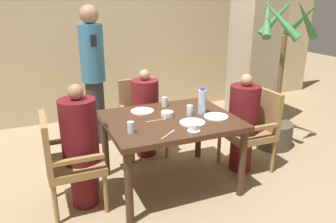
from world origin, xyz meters
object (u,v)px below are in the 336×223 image
(diner_in_left_chair, at_px, (81,146))
(plate_main_left, at_px, (192,122))
(bowl_small, at_px, (167,114))
(glass_tall_far, at_px, (189,110))
(chair_left_side, at_px, (66,159))
(water_bottle, at_px, (202,102))
(standing_host, at_px, (93,72))
(plate_main_right, at_px, (216,117))
(potted_palm, at_px, (277,100))
(chair_far_side, at_px, (142,113))
(plate_dessert_center, at_px, (142,111))
(glass_tall_mid, at_px, (165,102))
(diner_in_far_chair, at_px, (145,113))
(chair_right_side, at_px, (253,126))
(diner_in_right_chair, at_px, (243,122))
(glass_tall_near, at_px, (131,127))
(teacup_with_saucer, at_px, (194,128))

(diner_in_left_chair, xyz_separation_m, plate_main_left, (0.99, -0.21, 0.14))
(bowl_small, distance_m, glass_tall_far, 0.22)
(chair_left_side, bearing_deg, diner_in_left_chair, 0.00)
(water_bottle, bearing_deg, standing_host, 120.44)
(plate_main_right, height_order, water_bottle, water_bottle)
(potted_palm, bearing_deg, chair_far_side, 161.10)
(chair_far_side, xyz_separation_m, potted_palm, (1.59, -0.55, 0.13))
(diner_in_left_chair, relative_size, glass_tall_far, 11.40)
(chair_far_side, distance_m, plate_dessert_center, 0.67)
(standing_host, bearing_deg, diner_in_left_chair, -106.03)
(bowl_small, bearing_deg, glass_tall_far, -17.40)
(chair_far_side, height_order, glass_tall_mid, chair_far_side)
(chair_far_side, distance_m, water_bottle, 1.01)
(diner_in_far_chair, height_order, glass_tall_far, diner_in_far_chair)
(diner_in_left_chair, xyz_separation_m, chair_far_side, (0.86, 0.88, -0.10))
(chair_right_side, xyz_separation_m, glass_tall_mid, (-0.91, 0.35, 0.29))
(standing_host, height_order, water_bottle, standing_host)
(chair_far_side, distance_m, plate_main_left, 1.12)
(potted_palm, height_order, plate_main_right, potted_palm)
(plate_main_left, bearing_deg, plate_dessert_center, 123.54)
(plate_dessert_center, xyz_separation_m, water_bottle, (0.53, -0.28, 0.12))
(diner_in_left_chair, height_order, chair_right_side, diner_in_left_chair)
(glass_tall_mid, bearing_deg, chair_left_side, -162.11)
(diner_in_right_chair, relative_size, potted_palm, 0.58)
(diner_in_left_chair, height_order, standing_host, standing_host)
(glass_tall_far, bearing_deg, diner_in_right_chair, -0.42)
(plate_main_right, bearing_deg, standing_host, 120.07)
(chair_far_side, bearing_deg, chair_left_side, -138.53)
(chair_right_side, bearing_deg, plate_dessert_center, 166.60)
(plate_main_right, bearing_deg, chair_far_side, 112.21)
(diner_in_far_chair, bearing_deg, chair_right_side, -36.73)
(standing_host, distance_m, glass_tall_near, 1.59)
(diner_in_far_chair, bearing_deg, potted_palm, -14.38)
(potted_palm, bearing_deg, chair_left_side, -172.67)
(diner_in_far_chair, relative_size, bowl_small, 8.50)
(plate_main_right, bearing_deg, water_bottle, 116.72)
(diner_in_right_chair, distance_m, bowl_small, 0.88)
(standing_host, xyz_separation_m, glass_tall_near, (0.01, -1.58, -0.16))
(chair_left_side, xyz_separation_m, chair_far_side, (0.99, 0.88, 0.00))
(chair_left_side, xyz_separation_m, glass_tall_far, (1.20, 0.00, 0.29))
(chair_right_side, bearing_deg, glass_tall_far, 179.65)
(standing_host, bearing_deg, plate_main_right, -59.93)
(diner_in_left_chair, relative_size, glass_tall_near, 11.40)
(diner_in_far_chair, xyz_separation_m, plate_main_left, (0.14, -0.95, 0.19))
(diner_in_right_chair, height_order, plate_main_right, diner_in_right_chair)
(teacup_with_saucer, distance_m, glass_tall_mid, 0.73)
(chair_left_side, height_order, diner_in_far_chair, diner_in_far_chair)
(diner_in_far_chair, height_order, diner_in_right_chair, diner_in_right_chair)
(diner_in_left_chair, height_order, plate_dessert_center, diner_in_left_chair)
(plate_dessert_center, distance_m, water_bottle, 0.61)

